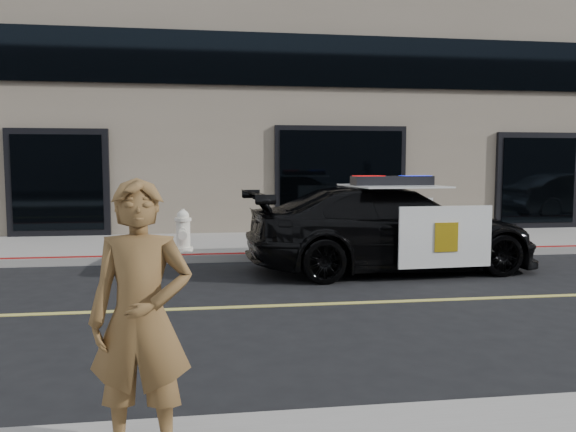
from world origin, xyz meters
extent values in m
plane|color=black|center=(0.00, 0.00, 0.00)|extent=(120.00, 120.00, 0.00)
cube|color=gray|center=(0.00, 5.25, 0.07)|extent=(60.00, 3.50, 0.15)
cube|color=#756856|center=(0.00, 10.50, 6.00)|extent=(60.00, 7.00, 12.00)
imported|color=black|center=(-1.20, 2.24, 0.75)|extent=(2.65, 5.38, 1.49)
cube|color=white|center=(-0.65, 1.20, 0.72)|extent=(1.59, 0.12, 1.00)
cube|color=white|center=(-0.76, 3.34, 0.72)|extent=(1.59, 0.12, 1.00)
cube|color=white|center=(-1.20, 2.24, 1.51)|extent=(1.59, 1.87, 0.02)
cube|color=gold|center=(-0.65, 1.17, 0.72)|extent=(0.40, 0.03, 0.47)
cube|color=black|center=(-1.20, 2.24, 1.59)|extent=(1.45, 0.45, 0.17)
cube|color=red|center=(-1.64, 2.22, 1.61)|extent=(0.51, 0.35, 0.16)
cube|color=#0C19CC|center=(-0.77, 2.26, 1.61)|extent=(0.51, 0.35, 0.16)
cylinder|color=white|center=(-4.92, 4.01, 0.19)|extent=(0.39, 0.39, 0.09)
cylinder|color=white|center=(-4.92, 4.01, 0.50)|extent=(0.28, 0.28, 0.54)
cylinder|color=white|center=(-4.92, 4.01, 0.79)|extent=(0.33, 0.33, 0.06)
sphere|color=white|center=(-4.92, 4.01, 0.86)|extent=(0.25, 0.25, 0.25)
cylinder|color=white|center=(-4.92, 4.01, 0.96)|extent=(0.07, 0.07, 0.07)
cylinder|color=white|center=(-4.92, 4.19, 0.58)|extent=(0.14, 0.13, 0.14)
cylinder|color=white|center=(-4.92, 3.83, 0.58)|extent=(0.14, 0.13, 0.14)
cylinder|color=white|center=(-4.92, 3.80, 0.50)|extent=(0.18, 0.15, 0.18)
imported|color=brown|center=(-4.81, -4.00, 0.98)|extent=(0.67, 0.50, 1.65)
camera|label=1|loc=(-4.41, -7.28, 1.87)|focal=35.00mm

